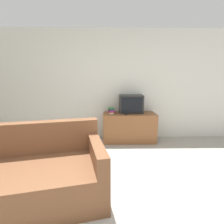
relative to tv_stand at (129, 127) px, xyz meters
The scene contains 6 objects.
wall_back 1.06m from the tv_stand, 137.32° to the left, with size 9.00×0.06×2.60m.
tv_stand is the anchor object (origin of this frame).
television 0.56m from the tv_stand, 64.77° to the left, with size 0.55×0.34×0.42m.
couch 2.56m from the tv_stand, 127.92° to the right, with size 2.21×1.41×0.90m.
book_stack 0.58m from the tv_stand, behind, with size 0.18×0.20×0.13m.
remote_on_stand 0.40m from the tv_stand, 119.33° to the right, with size 0.07×0.15×0.02m.
Camera 1 is at (-0.15, -1.23, 1.52)m, focal length 28.00 mm.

